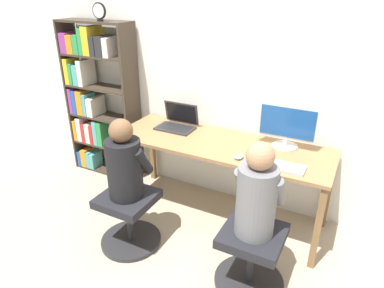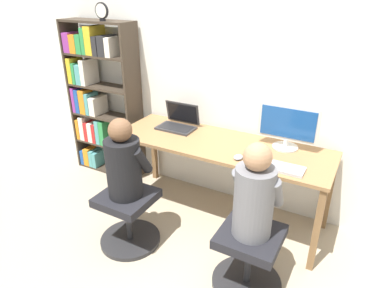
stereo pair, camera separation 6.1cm
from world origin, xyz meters
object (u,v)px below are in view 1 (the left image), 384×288
person_at_laptop (124,163)px  bookshelf (94,97)px  office_chair_right (129,217)px  office_chair_left (251,256)px  keyboard (275,165)px  laptop (177,123)px  desktop_monitor (287,127)px  person_at_monitor (257,194)px  desk_clock (99,11)px

person_at_laptop → bookshelf: bookshelf is taller
office_chair_right → bookshelf: size_ratio=0.30×
person_at_laptop → bookshelf: (-1.10, 0.90, 0.14)m
office_chair_left → office_chair_right: same height
keyboard → bookshelf: bookshelf is taller
keyboard → person_at_laptop: 1.17m
laptop → office_chair_right: 1.01m
desktop_monitor → office_chair_left: desktop_monitor is taller
keyboard → laptop: bearing=162.6°
person_at_laptop → desktop_monitor: bearing=41.0°
desktop_monitor → office_chair_right: 1.53m
person_at_monitor → bookshelf: 2.33m
person_at_monitor → laptop: bearing=142.9°
office_chair_right → desk_clock: desk_clock is taller
laptop → person_at_laptop: bearing=-89.4°
desktop_monitor → desk_clock: size_ratio=2.94×
desktop_monitor → desk_clock: desk_clock is taller
person_at_monitor → person_at_laptop: (-1.06, -0.04, -0.01)m
office_chair_right → desk_clock: (-0.85, 0.85, 1.55)m
bookshelf → desktop_monitor: bearing=-0.2°
laptop → office_chair_right: bearing=-89.4°
keyboard → office_chair_left: size_ratio=0.88×
keyboard → bookshelf: 2.19m
laptop → person_at_laptop: 0.85m
laptop → bookshelf: size_ratio=0.21×
keyboard → office_chair_right: 1.28m
bookshelf → desk_clock: desk_clock is taller
person_at_monitor → person_at_laptop: 1.06m
laptop → person_at_laptop: (0.01, -0.84, -0.04)m
laptop → person_at_monitor: bearing=-37.1°
desktop_monitor → laptop: (-1.04, -0.05, -0.14)m
office_chair_left → desk_clock: (-1.90, 0.81, 1.55)m
keyboard → office_chair_right: bearing=-153.8°
office_chair_left → bookshelf: bearing=158.1°
keyboard → bookshelf: bearing=169.7°
desktop_monitor → person_at_monitor: bearing=-88.3°
office_chair_left → desk_clock: 2.58m
keyboard → person_at_laptop: size_ratio=0.69×
office_chair_left → office_chair_right: (-1.06, -0.04, 0.00)m
laptop → desktop_monitor: bearing=2.8°
desktop_monitor → keyboard: desktop_monitor is taller
desk_clock → keyboard: bearing=-10.0°
person_at_laptop → bookshelf: bearing=140.7°
keyboard → desktop_monitor: bearing=92.8°
keyboard → office_chair_right: size_ratio=0.88×
desktop_monitor → laptop: desktop_monitor is taller
office_chair_left → person_at_monitor: size_ratio=0.76×
desktop_monitor → office_chair_right: (-1.03, -0.90, -0.69)m
bookshelf → office_chair_left: bearing=-21.9°
laptop → bookshelf: bookshelf is taller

